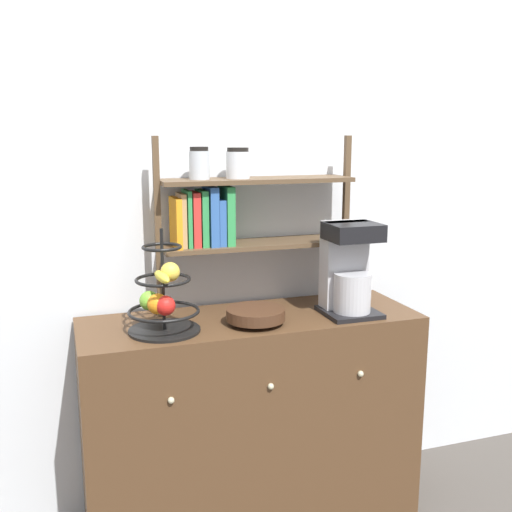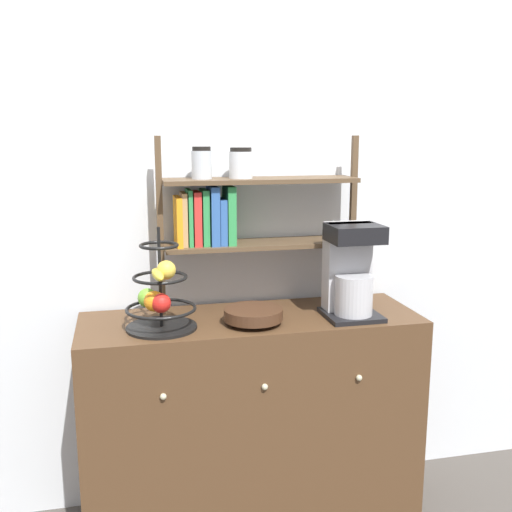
% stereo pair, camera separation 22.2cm
% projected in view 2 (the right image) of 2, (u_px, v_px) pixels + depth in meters
% --- Properties ---
extents(wall_back, '(7.00, 0.05, 2.60)m').
position_uv_depth(wall_back, '(237.00, 207.00, 2.55)').
color(wall_back, silver).
rests_on(wall_back, ground_plane).
extents(sideboard, '(1.35, 0.47, 0.89)m').
position_uv_depth(sideboard, '(251.00, 421.00, 2.47)').
color(sideboard, '#4C331E').
rests_on(sideboard, ground_plane).
extents(coffee_maker, '(0.21, 0.22, 0.37)m').
position_uv_depth(coffee_maker, '(351.00, 271.00, 2.36)').
color(coffee_maker, black).
rests_on(coffee_maker, sideboard).
extents(fruit_stand, '(0.27, 0.27, 0.38)m').
position_uv_depth(fruit_stand, '(159.00, 297.00, 2.20)').
color(fruit_stand, black).
rests_on(fruit_stand, sideboard).
extents(wooden_bowl, '(0.23, 0.23, 0.06)m').
position_uv_depth(wooden_bowl, '(253.00, 315.00, 2.29)').
color(wooden_bowl, '#422819').
rests_on(wooden_bowl, sideboard).
extents(shelf_hutch, '(0.83, 0.20, 0.71)m').
position_uv_depth(shelf_hutch, '(232.00, 209.00, 2.41)').
color(shelf_hutch, brown).
rests_on(shelf_hutch, sideboard).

